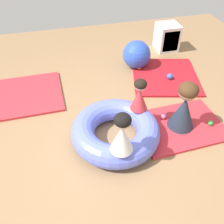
# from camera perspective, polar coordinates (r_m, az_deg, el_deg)

# --- Properties ---
(ground_plane) EXTENTS (8.00, 8.00, 0.00)m
(ground_plane) POSITION_cam_1_polar(r_m,az_deg,el_deg) (3.54, -1.41, -6.59)
(ground_plane) COLOR #93704C
(gym_mat_far_left) EXTENTS (1.45, 1.50, 0.04)m
(gym_mat_far_left) POSITION_cam_1_polar(r_m,az_deg,el_deg) (4.85, 12.01, 8.00)
(gym_mat_far_left) COLOR #B21923
(gym_mat_far_left) RESTS_ON ground
(gym_mat_center_rear) EXTENTS (1.31, 1.16, 0.04)m
(gym_mat_center_rear) POSITION_cam_1_polar(r_m,az_deg,el_deg) (4.53, -19.62, 3.59)
(gym_mat_center_rear) COLOR red
(gym_mat_center_rear) RESTS_ON ground
(gym_mat_near_right) EXTENTS (1.29, 0.97, 0.04)m
(gym_mat_near_right) POSITION_cam_1_polar(r_m,az_deg,el_deg) (3.85, 15.20, -3.10)
(gym_mat_near_right) COLOR red
(gym_mat_near_right) RESTS_ON ground
(inflatable_cushion) EXTENTS (1.23, 1.23, 0.32)m
(inflatable_cushion) POSITION_cam_1_polar(r_m,az_deg,el_deg) (3.44, 0.82, -4.42)
(inflatable_cushion) COLOR #6070E5
(inflatable_cushion) RESTS_ON ground
(child_in_white) EXTENTS (0.30, 0.30, 0.55)m
(child_in_white) POSITION_cam_1_polar(r_m,az_deg,el_deg) (2.82, 2.32, -4.86)
(child_in_white) COLOR white
(child_in_white) RESTS_ON inflatable_cushion
(child_in_red) EXTENTS (0.34, 0.34, 0.48)m
(child_in_red) POSITION_cam_1_polar(r_m,az_deg,el_deg) (3.42, 6.32, 3.92)
(child_in_red) COLOR red
(child_in_red) RESTS_ON inflatable_cushion
(adult_seated) EXTENTS (0.50, 0.50, 0.75)m
(adult_seated) POSITION_cam_1_polar(r_m,az_deg,el_deg) (3.60, 16.27, 1.27)
(adult_seated) COLOR #232D3D
(adult_seated) RESTS_ON gym_mat_near_right
(play_ball_orange) EXTENTS (0.07, 0.07, 0.07)m
(play_ball_orange) POSITION_cam_1_polar(r_m,az_deg,el_deg) (4.93, 6.22, 10.12)
(play_ball_orange) COLOR orange
(play_ball_orange) RESTS_ON gym_mat_far_left
(play_ball_green) EXTENTS (0.08, 0.08, 0.08)m
(play_ball_green) POSITION_cam_1_polar(r_m,az_deg,el_deg) (3.95, 21.60, -2.36)
(play_ball_green) COLOR green
(play_ball_green) RESTS_ON gym_mat_near_right
(play_ball_pink) EXTENTS (0.09, 0.09, 0.09)m
(play_ball_pink) POSITION_cam_1_polar(r_m,az_deg,el_deg) (3.85, 11.70, -0.91)
(play_ball_pink) COLOR pink
(play_ball_pink) RESTS_ON gym_mat_near_right
(play_ball_teal) EXTENTS (0.08, 0.08, 0.08)m
(play_ball_teal) POSITION_cam_1_polar(r_m,az_deg,el_deg) (4.52, 6.49, 6.91)
(play_ball_teal) COLOR teal
(play_ball_teal) RESTS_ON gym_mat_far_left
(play_ball_blue) EXTENTS (0.11, 0.11, 0.11)m
(play_ball_blue) POSITION_cam_1_polar(r_m,az_deg,el_deg) (4.73, 13.08, 7.92)
(play_ball_blue) COLOR blue
(play_ball_blue) RESTS_ON gym_mat_far_left
(exercise_ball_large) EXTENTS (0.54, 0.54, 0.54)m
(exercise_ball_large) POSITION_cam_1_polar(r_m,az_deg,el_deg) (4.96, 5.66, 12.94)
(exercise_ball_large) COLOR blue
(exercise_ball_large) RESTS_ON ground
(storage_cube) EXTENTS (0.44, 0.44, 0.56)m
(storage_cube) POSITION_cam_1_polar(r_m,az_deg,el_deg) (5.70, 12.56, 16.24)
(storage_cube) COLOR white
(storage_cube) RESTS_ON ground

